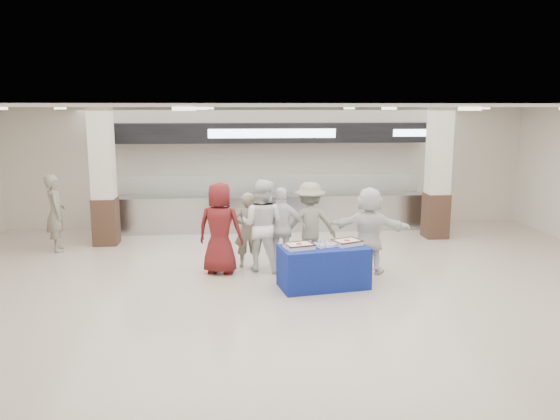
{
  "coord_description": "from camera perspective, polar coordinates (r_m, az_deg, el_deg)",
  "views": [
    {
      "loc": [
        -1.03,
        -8.68,
        3.18
      ],
      "look_at": [
        -0.11,
        1.6,
        1.24
      ],
      "focal_mm": 35.0,
      "sensor_mm": 36.0,
      "label": 1
    }
  ],
  "objects": [
    {
      "name": "civilian_maroon",
      "position": [
        10.58,
        -6.29,
        -1.91
      ],
      "size": [
        0.99,
        0.78,
        1.79
      ],
      "primitive_type": "imported",
      "rotation": [
        0.0,
        0.0,
        2.88
      ],
      "color": "maroon",
      "rests_on": "ground"
    },
    {
      "name": "soldier_b",
      "position": [
        11.05,
        3.12,
        -1.5
      ],
      "size": [
        1.15,
        0.72,
        1.72
      ],
      "primitive_type": "imported",
      "rotation": [
        0.0,
        0.0,
        3.21
      ],
      "color": "gray",
      "rests_on": "ground"
    },
    {
      "name": "display_table",
      "position": [
        9.85,
        4.56,
        -5.95
      ],
      "size": [
        1.66,
        1.03,
        0.75
      ],
      "primitive_type": "cube",
      "rotation": [
        0.0,
        0.0,
        0.17
      ],
      "color": "navy",
      "rests_on": "ground"
    },
    {
      "name": "soldier_a",
      "position": [
        10.99,
        -3.42,
        -2.09
      ],
      "size": [
        0.58,
        0.41,
        1.53
      ],
      "primitive_type": "imported",
      "rotation": [
        0.0,
        0.0,
        3.22
      ],
      "color": "gray",
      "rests_on": "ground"
    },
    {
      "name": "column_left",
      "position": [
        13.32,
        -17.96,
        2.99
      ],
      "size": [
        0.55,
        0.55,
        3.2
      ],
      "color": "#352218",
      "rests_on": "ground"
    },
    {
      "name": "ground",
      "position": [
        9.3,
        1.59,
        -9.36
      ],
      "size": [
        14.0,
        14.0,
        0.0
      ],
      "primitive_type": "plane",
      "color": "beige",
      "rests_on": "ground"
    },
    {
      "name": "chef_short",
      "position": [
        10.84,
        0.21,
        -1.93
      ],
      "size": [
        1.02,
        0.56,
        1.64
      ],
      "primitive_type": "imported",
      "rotation": [
        0.0,
        0.0,
        2.97
      ],
      "color": "white",
      "rests_on": "ground"
    },
    {
      "name": "civilian_white",
      "position": [
        10.71,
        9.27,
        -2.07
      ],
      "size": [
        1.65,
        0.96,
        1.7
      ],
      "primitive_type": "imported",
      "rotation": [
        0.0,
        0.0,
        2.83
      ],
      "color": "white",
      "rests_on": "ground"
    },
    {
      "name": "sheet_cake_right",
      "position": [
        9.93,
        7.02,
        -3.32
      ],
      "size": [
        0.58,
        0.53,
        0.1
      ],
      "color": "white",
      "rests_on": "display_table"
    },
    {
      "name": "soldier_bg",
      "position": [
        13.16,
        -22.4,
        -0.28
      ],
      "size": [
        0.62,
        0.74,
        1.74
      ],
      "primitive_type": "imported",
      "rotation": [
        0.0,
        0.0,
        1.94
      ],
      "color": "gray",
      "rests_on": "ground"
    },
    {
      "name": "cupcake_tray",
      "position": [
        9.75,
        4.81,
        -3.65
      ],
      "size": [
        0.45,
        0.39,
        0.06
      ],
      "color": "#ACABB0",
      "rests_on": "display_table"
    },
    {
      "name": "sheet_cake_left",
      "position": [
        9.6,
        2.01,
        -3.73
      ],
      "size": [
        0.56,
        0.48,
        0.1
      ],
      "color": "white",
      "rests_on": "display_table"
    },
    {
      "name": "chef_tall",
      "position": [
        10.72,
        -1.87,
        -1.61
      ],
      "size": [
        1.08,
        0.98,
        1.82
      ],
      "primitive_type": "imported",
      "rotation": [
        0.0,
        0.0,
        2.74
      ],
      "color": "white",
      "rests_on": "ground"
    },
    {
      "name": "column_right",
      "position": [
        13.92,
        16.15,
        3.4
      ],
      "size": [
        0.55,
        0.55,
        3.2
      ],
      "color": "#352218",
      "rests_on": "ground"
    },
    {
      "name": "serving_line",
      "position": [
        14.26,
        -0.89,
        2.47
      ],
      "size": [
        8.7,
        0.85,
        2.8
      ],
      "color": "#B4B6BB",
      "rests_on": "ground"
    }
  ]
}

